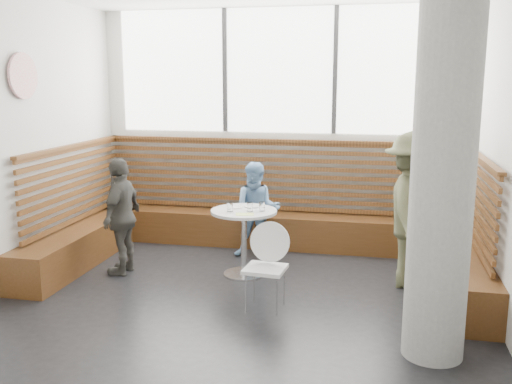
% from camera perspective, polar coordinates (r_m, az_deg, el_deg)
% --- Properties ---
extents(room, '(5.00, 5.00, 3.20)m').
position_cam_1_polar(room, '(5.45, -2.21, 4.22)').
color(room, silver).
rests_on(room, ground).
extents(booth, '(5.00, 2.50, 1.44)m').
position_cam_1_polar(booth, '(7.37, 1.27, -3.38)').
color(booth, '#492A12').
rests_on(booth, ground).
extents(concrete_column, '(0.50, 0.50, 3.20)m').
position_cam_1_polar(concrete_column, '(4.71, 18.24, 2.54)').
color(concrete_column, gray).
rests_on(concrete_column, ground).
extents(wall_art, '(0.03, 0.50, 0.50)m').
position_cam_1_polar(wall_art, '(6.79, -22.28, 10.70)').
color(wall_art, white).
rests_on(wall_art, room).
extents(cafe_table, '(0.76, 0.76, 0.79)m').
position_cam_1_polar(cafe_table, '(6.61, -1.22, -3.70)').
color(cafe_table, silver).
rests_on(cafe_table, ground).
extents(cafe_chair, '(0.41, 0.40, 0.86)m').
position_cam_1_polar(cafe_chair, '(5.72, 1.06, -6.73)').
color(cafe_chair, white).
rests_on(cafe_chair, ground).
extents(adult_man, '(0.73, 1.17, 1.73)m').
position_cam_1_polar(adult_man, '(6.44, 15.38, -1.74)').
color(adult_man, '#55583A').
rests_on(adult_man, ground).
extents(child_back, '(0.66, 0.55, 1.23)m').
position_cam_1_polar(child_back, '(7.30, 0.11, -1.83)').
color(child_back, '#7AA7D5').
rests_on(child_back, ground).
extents(child_left, '(0.35, 0.81, 1.38)m').
position_cam_1_polar(child_left, '(6.86, -13.26, -2.36)').
color(child_left, '#45443F').
rests_on(child_left, ground).
extents(plate_near, '(0.19, 0.19, 0.01)m').
position_cam_1_polar(plate_near, '(6.68, -2.09, -1.52)').
color(plate_near, white).
rests_on(plate_near, cafe_table).
extents(plate_far, '(0.20, 0.20, 0.01)m').
position_cam_1_polar(plate_far, '(6.72, -0.38, -1.43)').
color(plate_far, white).
rests_on(plate_far, cafe_table).
extents(glass_left, '(0.07, 0.07, 0.11)m').
position_cam_1_polar(glass_left, '(6.47, -2.61, -1.51)').
color(glass_left, white).
rests_on(glass_left, cafe_table).
extents(glass_mid, '(0.07, 0.07, 0.11)m').
position_cam_1_polar(glass_mid, '(6.47, -0.61, -1.51)').
color(glass_mid, white).
rests_on(glass_mid, cafe_table).
extents(glass_right, '(0.07, 0.07, 0.11)m').
position_cam_1_polar(glass_right, '(6.49, 0.60, -1.46)').
color(glass_right, white).
rests_on(glass_right, cafe_table).
extents(menu_card, '(0.23, 0.18, 0.00)m').
position_cam_1_polar(menu_card, '(6.34, -1.13, -2.24)').
color(menu_card, '#A5C64C').
rests_on(menu_card, cafe_table).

